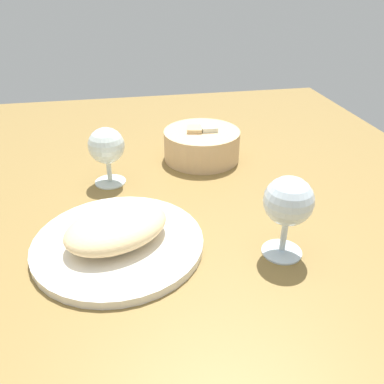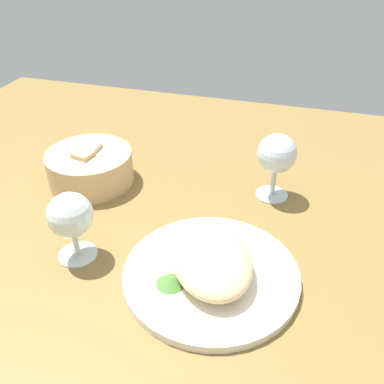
# 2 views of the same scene
# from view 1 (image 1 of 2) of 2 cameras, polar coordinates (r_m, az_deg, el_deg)

# --- Properties ---
(ground_plane) EXTENTS (1.40, 1.40, 0.02)m
(ground_plane) POSITION_cam_1_polar(r_m,az_deg,el_deg) (0.79, -8.73, -1.92)
(ground_plane) COLOR olive
(plate) EXTENTS (0.28, 0.28, 0.01)m
(plate) POSITION_cam_1_polar(r_m,az_deg,el_deg) (0.66, -10.43, -7.21)
(plate) COLOR silver
(plate) RESTS_ON ground_plane
(omelette) EXTENTS (0.21, 0.18, 0.05)m
(omelette) POSITION_cam_1_polar(r_m,az_deg,el_deg) (0.65, -10.68, -4.97)
(omelette) COLOR beige
(omelette) RESTS_ON plate
(lettuce_garnish) EXTENTS (0.04, 0.04, 0.01)m
(lettuce_garnish) POSITION_cam_1_polar(r_m,az_deg,el_deg) (0.70, -14.09, -4.15)
(lettuce_garnish) COLOR #487D33
(lettuce_garnish) RESTS_ON plate
(bread_basket) EXTENTS (0.18, 0.18, 0.08)m
(bread_basket) POSITION_cam_1_polar(r_m,az_deg,el_deg) (0.94, 1.40, 6.80)
(bread_basket) COLOR #DAB382
(bread_basket) RESTS_ON ground_plane
(wine_glass_near) EXTENTS (0.08, 0.08, 0.13)m
(wine_glass_near) POSITION_cam_1_polar(r_m,az_deg,el_deg) (0.61, 13.54, -1.69)
(wine_glass_near) COLOR silver
(wine_glass_near) RESTS_ON ground_plane
(wine_glass_far) EXTENTS (0.07, 0.07, 0.12)m
(wine_glass_far) POSITION_cam_1_polar(r_m,az_deg,el_deg) (0.83, -12.07, 6.15)
(wine_glass_far) COLOR silver
(wine_glass_far) RESTS_ON ground_plane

